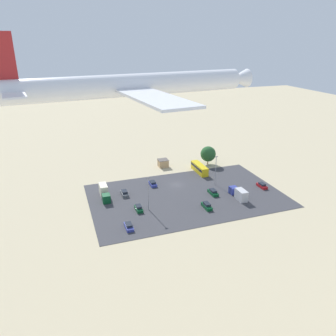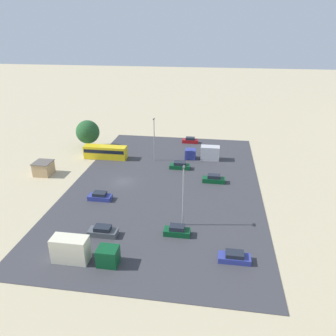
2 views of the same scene
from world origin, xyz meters
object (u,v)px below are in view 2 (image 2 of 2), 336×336
at_px(parked_car_2, 100,196).
at_px(parked_truck_1, 81,251).
at_px(parked_car_3, 234,257).
at_px(parked_car_0, 180,166).
at_px(parked_car_6, 214,179).
at_px(shed_building, 44,168).
at_px(bus, 105,152).
at_px(parked_truck_0, 204,153).
at_px(parked_car_1, 190,140).
at_px(parked_car_4, 103,231).
at_px(parked_car_5, 177,231).

relative_size(parked_car_2, parked_truck_1, 0.47).
distance_m(parked_car_2, parked_car_3, 27.42).
height_order(parked_car_0, parked_car_2, parked_car_0).
distance_m(parked_car_3, parked_car_6, 24.27).
xyz_separation_m(shed_building, parked_car_0, (-7.33, 28.44, -0.71)).
relative_size(bus, parked_car_6, 2.23).
xyz_separation_m(parked_car_2, parked_truck_0, (-22.54, 17.93, 0.90)).
distance_m(bus, parked_car_6, 27.61).
xyz_separation_m(parked_car_1, parked_truck_0, (11.40, 4.37, 0.87)).
height_order(parked_car_0, parked_car_1, parked_car_0).
height_order(parked_car_4, parked_car_6, parked_car_6).
height_order(parked_car_2, parked_car_4, parked_car_4).
bearing_deg(parked_car_1, shed_building, -49.37).
height_order(parked_car_3, parked_truck_0, parked_truck_0).
distance_m(parked_car_1, parked_car_2, 36.56).
bearing_deg(parked_car_1, parked_car_0, -2.43).
xyz_separation_m(bus, parked_car_3, (33.44, 29.26, -1.05)).
distance_m(shed_building, parked_truck_1, 31.96).
relative_size(parked_car_0, parked_car_2, 1.07).
height_order(bus, parked_car_2, bus).
bearing_deg(parked_car_1, parked_car_2, -21.79).
bearing_deg(parked_car_4, parked_car_0, 162.20).
bearing_deg(parked_car_0, bus, 79.09).
relative_size(bus, parked_car_0, 2.26).
relative_size(shed_building, parked_truck_0, 0.47).
bearing_deg(parked_car_3, parked_truck_1, 98.72).
xyz_separation_m(parked_car_1, parked_car_4, (44.54, -9.37, 0.01)).
distance_m(shed_building, parked_car_3, 45.40).
xyz_separation_m(parked_car_6, parked_truck_0, (-12.19, -2.52, 0.82)).
xyz_separation_m(parked_car_5, parked_car_6, (-19.20, 5.11, 0.01)).
xyz_separation_m(parked_car_6, parked_truck_1, (27.17, -17.09, 0.95)).
xyz_separation_m(parked_car_1, parked_truck_1, (50.75, -10.20, 0.99)).
relative_size(shed_building, parked_car_5, 0.94).
distance_m(parked_car_4, parked_car_5, 11.27).
xyz_separation_m(bus, parked_car_2, (19.76, 5.50, -1.03)).
relative_size(bus, parked_car_5, 2.52).
relative_size(parked_car_1, parked_truck_1, 0.47).
distance_m(bus, parked_car_0, 18.68).
bearing_deg(shed_building, parked_car_6, 92.32).
bearing_deg(parked_car_5, parked_truck_1, 123.62).
bearing_deg(parked_car_0, parked_car_2, 141.70).
distance_m(shed_building, parked_truck_0, 36.22).
relative_size(parked_car_2, parked_car_4, 0.96).
distance_m(parked_truck_0, parked_truck_1, 41.96).
relative_size(parked_car_1, parked_car_2, 1.00).
distance_m(bus, parked_car_5, 35.40).
distance_m(bus, parked_car_3, 44.45).
height_order(bus, parked_car_4, bus).
height_order(parked_car_0, parked_car_3, parked_car_0).
height_order(parked_car_4, parked_car_5, parked_car_5).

